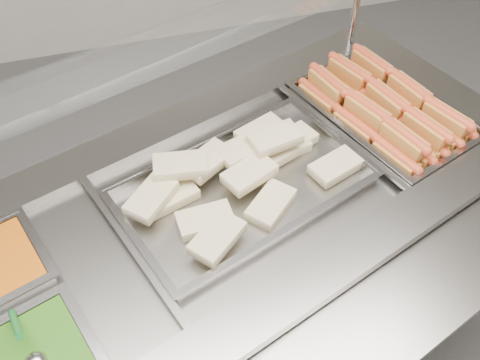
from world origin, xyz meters
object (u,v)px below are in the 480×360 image
object	(u,v)px
sneeze_guard	(173,45)
steam_counter	(228,279)
serving_spoon	(33,356)
pan_wraps	(243,190)
pan_hotdogs	(381,118)

from	to	relation	value
sneeze_guard	steam_counter	bearing A→B (deg)	-70.58
steam_counter	serving_spoon	bearing A→B (deg)	-146.89
sneeze_guard	pan_wraps	distance (m)	0.45
steam_counter	pan_wraps	xyz separation A→B (m)	(0.06, 0.02, 0.42)
pan_hotdogs	serving_spoon	size ratio (longest dim) A/B	3.68
pan_wraps	serving_spoon	distance (m)	0.68
pan_wraps	steam_counter	bearing A→B (deg)	-160.58
sneeze_guard	serving_spoon	bearing A→B (deg)	-129.66
serving_spoon	pan_wraps	bearing A→B (deg)	31.93
sneeze_guard	pan_wraps	xyz separation A→B (m)	(0.13, -0.18, -0.39)
pan_wraps	serving_spoon	size ratio (longest dim) A/B	4.51
steam_counter	pan_wraps	size ratio (longest dim) A/B	2.65
serving_spoon	pan_hotdogs	bearing A→B (deg)	26.31
pan_hotdogs	serving_spoon	xyz separation A→B (m)	(-1.11, -0.55, 0.05)
steam_counter	serving_spoon	xyz separation A→B (m)	(-0.52, -0.34, 0.45)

